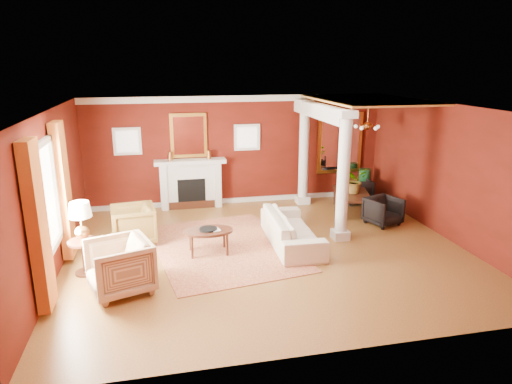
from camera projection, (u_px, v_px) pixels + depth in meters
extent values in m
plane|color=brown|center=(268.00, 251.00, 9.37)|extent=(8.00, 8.00, 0.00)
cube|color=#59130C|center=(238.00, 150.00, 12.27)|extent=(8.00, 0.04, 2.90)
cube|color=#59130C|center=(334.00, 252.00, 5.68)|extent=(8.00, 0.04, 2.90)
cube|color=#59130C|center=(52.00, 194.00, 8.17)|extent=(0.04, 7.00, 2.90)
cube|color=#59130C|center=(449.00, 173.00, 9.78)|extent=(0.04, 7.00, 2.90)
cube|color=silver|center=(269.00, 108.00, 8.58)|extent=(8.00, 7.00, 0.04)
cube|color=silver|center=(191.00, 185.00, 12.08)|extent=(1.60, 0.34, 1.20)
cube|color=black|center=(192.00, 192.00, 11.95)|extent=(0.72, 0.03, 0.70)
cube|color=black|center=(192.00, 205.00, 12.05)|extent=(1.20, 0.05, 0.20)
cube|color=silver|center=(190.00, 162.00, 11.86)|extent=(1.85, 0.42, 0.10)
cube|color=silver|center=(164.00, 187.00, 11.91)|extent=(0.16, 0.40, 1.20)
cube|color=silver|center=(217.00, 184.00, 12.19)|extent=(0.16, 0.40, 1.20)
cube|color=gold|center=(189.00, 135.00, 11.84)|extent=(0.95, 0.06, 1.15)
cube|color=white|center=(189.00, 136.00, 11.81)|extent=(0.78, 0.02, 0.98)
cube|color=silver|center=(127.00, 141.00, 11.57)|extent=(0.70, 0.06, 0.70)
cube|color=white|center=(127.00, 141.00, 11.53)|extent=(0.54, 0.02, 0.54)
cube|color=silver|center=(247.00, 137.00, 12.19)|extent=(0.70, 0.06, 0.70)
cube|color=white|center=(247.00, 137.00, 12.16)|extent=(0.54, 0.02, 0.54)
cube|color=white|center=(44.00, 198.00, 7.58)|extent=(0.03, 1.30, 1.70)
cube|color=silver|center=(36.00, 211.00, 6.93)|extent=(0.08, 0.10, 1.90)
cube|color=silver|center=(55.00, 187.00, 8.24)|extent=(0.08, 0.10, 1.90)
cube|color=#9F4F1B|center=(38.00, 227.00, 6.70)|extent=(0.18, 0.55, 2.60)
cube|color=#9F4F1B|center=(63.00, 191.00, 8.58)|extent=(0.18, 0.55, 2.60)
cube|color=silver|center=(340.00, 235.00, 9.97)|extent=(0.34, 0.34, 0.20)
cylinder|color=silver|center=(343.00, 175.00, 9.60)|extent=(0.26, 0.26, 2.50)
cube|color=silver|center=(347.00, 114.00, 9.25)|extent=(0.36, 0.36, 0.16)
cube|color=silver|center=(302.00, 200.00, 12.51)|extent=(0.34, 0.34, 0.20)
cylinder|color=silver|center=(304.00, 151.00, 12.14)|extent=(0.26, 0.26, 2.50)
cube|color=silver|center=(305.00, 103.00, 11.79)|extent=(0.36, 0.36, 0.16)
cube|color=silver|center=(320.00, 111.00, 10.78)|extent=(0.30, 3.20, 0.32)
cube|color=gold|center=(368.00, 100.00, 10.81)|extent=(2.30, 3.40, 0.04)
cube|color=gold|center=(340.00, 143.00, 12.79)|extent=(1.30, 0.06, 1.70)
cube|color=white|center=(340.00, 143.00, 12.75)|extent=(1.10, 0.02, 1.50)
cylinder|color=#AD7236|center=(368.00, 112.00, 10.95)|extent=(0.02, 0.02, 0.65)
sphere|color=#AD7236|center=(367.00, 126.00, 11.03)|extent=(0.20, 0.20, 0.20)
sphere|color=white|center=(378.00, 127.00, 11.10)|extent=(0.09, 0.09, 0.09)
sphere|color=white|center=(366.00, 125.00, 11.31)|extent=(0.09, 0.09, 0.09)
sphere|color=white|center=(356.00, 126.00, 11.15)|extent=(0.09, 0.09, 0.09)
sphere|color=white|center=(362.00, 128.00, 10.84)|extent=(0.09, 0.09, 0.09)
sphere|color=white|center=(376.00, 128.00, 10.81)|extent=(0.09, 0.09, 0.09)
cube|color=silver|center=(237.00, 99.00, 11.85)|extent=(8.00, 0.08, 0.16)
cube|color=silver|center=(239.00, 200.00, 12.61)|extent=(8.00, 0.08, 0.12)
cube|color=maroon|center=(223.00, 247.00, 9.53)|extent=(3.23, 3.97, 0.01)
imported|color=beige|center=(292.00, 224.00, 9.59)|extent=(0.74, 2.31, 0.90)
imported|color=black|center=(133.00, 223.00, 9.65)|extent=(0.93, 0.98, 0.91)
imported|color=tan|center=(119.00, 264.00, 7.58)|extent=(1.17, 1.20, 1.00)
cylinder|color=black|center=(208.00, 231.00, 9.12)|extent=(0.99, 0.99, 0.05)
cylinder|color=black|center=(192.00, 248.00, 8.91)|extent=(0.05, 0.05, 0.45)
cylinder|color=black|center=(227.00, 246.00, 9.05)|extent=(0.05, 0.05, 0.45)
cylinder|color=black|center=(190.00, 240.00, 9.32)|extent=(0.05, 0.05, 0.45)
cylinder|color=black|center=(224.00, 238.00, 9.46)|extent=(0.05, 0.05, 0.45)
imported|color=black|center=(211.00, 225.00, 9.04)|extent=(0.17, 0.05, 0.23)
cylinder|color=black|center=(87.00, 272.00, 8.37)|extent=(0.40, 0.40, 0.04)
cylinder|color=black|center=(85.00, 258.00, 8.29)|extent=(0.10, 0.10, 0.62)
cylinder|color=black|center=(83.00, 242.00, 8.20)|extent=(0.55, 0.55, 0.04)
sphere|color=#AD7236|center=(82.00, 232.00, 8.15)|extent=(0.26, 0.26, 0.26)
cylinder|color=#AD7236|center=(81.00, 223.00, 8.10)|extent=(0.03, 0.03, 0.27)
cone|color=white|center=(80.00, 209.00, 8.03)|extent=(0.40, 0.40, 0.27)
imported|color=black|center=(352.00, 197.00, 11.62)|extent=(0.93, 1.60, 0.85)
imported|color=black|center=(383.00, 210.00, 10.80)|extent=(0.89, 0.87, 0.73)
imported|color=black|center=(357.00, 190.00, 12.48)|extent=(0.72, 0.68, 0.73)
sphere|color=#133E1E|center=(363.00, 193.00, 12.85)|extent=(0.37, 0.37, 0.37)
cylinder|color=#133E1E|center=(364.00, 184.00, 12.78)|extent=(0.33, 0.33, 0.88)
imported|color=#26591E|center=(355.00, 171.00, 11.45)|extent=(0.78, 0.82, 0.51)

